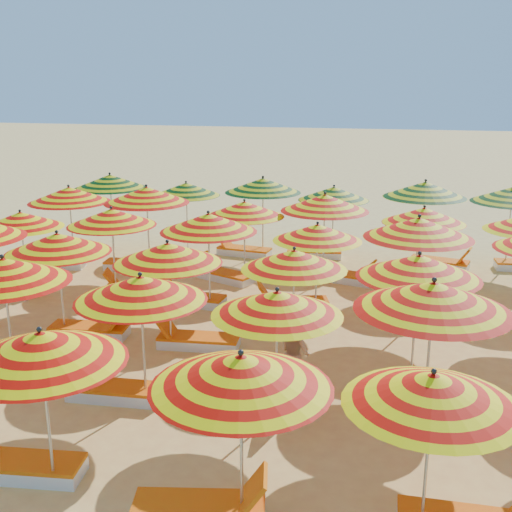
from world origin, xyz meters
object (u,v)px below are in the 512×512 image
lounger_17 (224,275)px  lounger_9 (92,330)px  umbrella_28 (424,215)px  lounger_1 (203,509)px  lounger_14 (291,304)px  umbrella_15 (294,260)px  umbrella_20 (208,223)px  lounger_20 (316,253)px  lounger_19 (243,251)px  lounger_18 (345,276)px  lounger_11 (8,289)px  umbrella_16 (419,266)px  umbrella_14 (168,253)px  lounger_6 (249,401)px  umbrella_19 (111,217)px  umbrella_24 (69,195)px  umbrella_31 (186,189)px  umbrella_33 (334,194)px  umbrella_26 (244,209)px  umbrella_7 (3,271)px  umbrella_22 (419,228)px  lounger_0 (21,466)px  lounger_15 (57,263)px  umbrella_4 (432,390)px  lounger_10 (197,340)px  lounger_12 (138,289)px  umbrella_13 (57,243)px  beachgoer_b (295,352)px  umbrella_34 (425,190)px  umbrella_32 (263,185)px  lounger_5 (114,391)px  umbrella_2 (41,347)px  umbrella_3 (241,372)px  umbrella_30 (110,182)px  lounger_16 (135,264)px  lounger_13 (190,298)px  umbrella_18 (21,220)px

lounger_17 → lounger_9: bearing=92.5°
umbrella_28 → lounger_1: bearing=-105.9°
lounger_14 → umbrella_15: bearing=84.7°
umbrella_20 → lounger_20: umbrella_20 is taller
lounger_14 → lounger_19: (-2.36, 4.60, 0.00)m
lounger_14 → lounger_18: same height
lounger_11 → lounger_14: bearing=12.0°
umbrella_16 → umbrella_28: 5.27m
umbrella_14 → lounger_1: 5.87m
umbrella_16 → lounger_6: bearing=-143.7°
umbrella_19 → umbrella_24: (-2.33, 2.15, 0.11)m
umbrella_31 → umbrella_33: size_ratio=0.90×
lounger_11 → lounger_14: (7.47, 0.50, 0.00)m
umbrella_26 → lounger_1: size_ratio=1.35×
umbrella_31 → lounger_1: bearing=-70.7°
umbrella_26 → lounger_19: size_ratio=1.37×
umbrella_16 → umbrella_26: umbrella_16 is taller
umbrella_7 → umbrella_22: umbrella_22 is taller
lounger_0 → lounger_15: 10.74m
umbrella_22 → umbrella_4: bearing=-89.7°
umbrella_7 → lounger_10: umbrella_7 is taller
umbrella_22 → lounger_1: 8.33m
umbrella_4 → umbrella_16: (-0.08, 4.60, 0.17)m
umbrella_33 → lounger_12: 6.86m
lounger_11 → umbrella_13: bearing=-29.7°
lounger_1 → beachgoer_b: bearing=71.2°
umbrella_15 → umbrella_34: 7.76m
umbrella_32 → lounger_5: umbrella_32 is taller
umbrella_2 → umbrella_4: size_ratio=1.18×
umbrella_3 → umbrella_7: (-5.05, 2.81, 0.10)m
umbrella_4 → lounger_11: (-10.40, 7.08, -1.83)m
umbrella_7 → umbrella_30: 9.96m
umbrella_15 → lounger_9: size_ratio=1.36×
umbrella_20 → lounger_5: size_ratio=1.55×
lounger_5 → lounger_16: same height
umbrella_33 → lounger_15: size_ratio=1.47×
umbrella_3 → umbrella_14: bearing=119.1°
lounger_12 → lounger_1: bearing=101.8°
umbrella_14 → umbrella_30: 8.86m
umbrella_4 → lounger_19: umbrella_4 is taller
umbrella_4 → lounger_13: bearing=126.6°
lounger_15 → umbrella_28: bearing=-8.4°
umbrella_20 → umbrella_26: umbrella_20 is taller
umbrella_2 → umbrella_33: size_ratio=1.12×
umbrella_18 → umbrella_31: bearing=62.3°
umbrella_7 → lounger_15: umbrella_7 is taller
umbrella_15 → lounger_19: size_ratio=1.35×
lounger_16 → lounger_1: bearing=-66.8°
umbrella_2 → umbrella_32: size_ratio=1.08×
umbrella_15 → lounger_19: (-2.81, 7.11, -1.85)m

